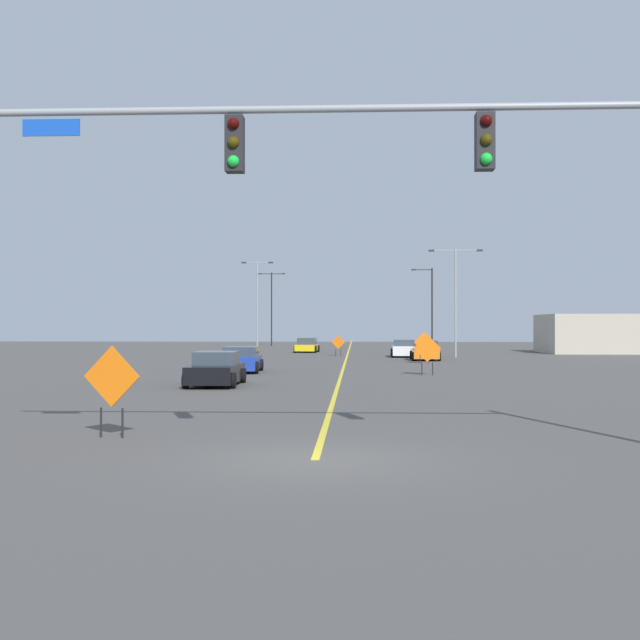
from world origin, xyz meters
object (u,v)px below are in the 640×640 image
object	(u,v)px
car_orange_near	(425,351)
car_blue_approaching	(241,360)
construction_sign_right_shoulder	(427,350)
car_yellow_far	(307,346)
car_black_distant	(216,370)
street_lamp_near_left	(456,293)
car_white_mid	(404,349)
street_lamp_mid_left	(430,305)
street_lamp_far_left	(272,303)
construction_sign_left_lane	(112,380)
construction_sign_right_lane	(424,344)
construction_sign_median_near	(338,343)
street_lamp_far_right	(257,299)
traffic_signal_assembly	(480,172)

from	to	relation	value
car_orange_near	car_blue_approaching	distance (m)	18.97
construction_sign_right_shoulder	car_yellow_far	xyz separation A→B (m)	(-8.17, 33.79, -0.64)
car_orange_near	car_black_distant	size ratio (longest dim) A/B	0.99
street_lamp_near_left	car_white_mid	size ratio (longest dim) A/B	1.92
street_lamp_mid_left	street_lamp_far_left	xyz separation A→B (m)	(-17.86, 17.84, 0.71)
construction_sign_left_lane	car_yellow_far	bearing A→B (deg)	89.14
car_white_mid	car_black_distant	xyz separation A→B (m)	(-9.68, -30.49, 0.01)
street_lamp_mid_left	construction_sign_right_shoulder	size ratio (longest dim) A/B	4.02
car_yellow_far	street_lamp_near_left	bearing A→B (deg)	-42.99
construction_sign_right_lane	construction_sign_left_lane	bearing A→B (deg)	-105.79
street_lamp_far_left	car_white_mid	size ratio (longest dim) A/B	2.04
street_lamp_far_left	construction_sign_median_near	world-z (taller)	street_lamp_far_left
street_lamp_far_left	car_blue_approaching	distance (m)	55.48
street_lamp_far_left	construction_sign_right_lane	size ratio (longest dim) A/B	4.33
street_lamp_near_left	construction_sign_median_near	world-z (taller)	street_lamp_near_left
construction_sign_median_near	car_white_mid	world-z (taller)	construction_sign_median_near
construction_sign_median_near	car_yellow_far	bearing A→B (deg)	108.36
construction_sign_left_lane	car_white_mid	distance (m)	46.86
street_lamp_far_right	construction_sign_right_shoulder	distance (m)	36.33
traffic_signal_assembly	street_lamp_far_right	bearing A→B (deg)	101.05
street_lamp_far_right	street_lamp_near_left	world-z (taller)	street_lamp_far_right
street_lamp_mid_left	car_white_mid	bearing A→B (deg)	-102.43
construction_sign_left_lane	street_lamp_far_left	bearing A→B (deg)	93.58
car_blue_approaching	construction_sign_median_near	bearing A→B (deg)	77.90
car_yellow_far	street_lamp_far_left	bearing A→B (deg)	103.94
street_lamp_far_right	street_lamp_near_left	distance (m)	20.54
construction_sign_median_near	car_orange_near	bearing A→B (deg)	-46.39
construction_sign_right_lane	construction_sign_right_shoulder	distance (m)	12.51
car_blue_approaching	car_black_distant	size ratio (longest dim) A/B	0.93
construction_sign_median_near	car_blue_approaching	size ratio (longest dim) A/B	0.39
construction_sign_right_lane	construction_sign_median_near	bearing A→B (deg)	116.58
car_orange_near	construction_sign_right_shoulder	bearing A→B (deg)	-94.53
traffic_signal_assembly	car_black_distant	world-z (taller)	traffic_signal_assembly
traffic_signal_assembly	car_yellow_far	size ratio (longest dim) A/B	3.52
construction_sign_median_near	car_orange_near	size ratio (longest dim) A/B	0.37
car_white_mid	construction_sign_right_lane	bearing A→B (deg)	-86.55
traffic_signal_assembly	car_black_distant	xyz separation A→B (m)	(-8.14, 18.20, -4.68)
street_lamp_near_left	construction_sign_right_lane	size ratio (longest dim) A/B	4.09
street_lamp_far_left	construction_sign_left_lane	size ratio (longest dim) A/B	4.41
construction_sign_left_lane	car_white_mid	world-z (taller)	construction_sign_left_lane
street_lamp_far_left	street_lamp_near_left	bearing A→B (deg)	-62.58
street_lamp_mid_left	construction_sign_left_lane	world-z (taller)	street_lamp_mid_left
construction_sign_left_lane	car_yellow_far	world-z (taller)	construction_sign_left_lane
construction_sign_right_lane	car_orange_near	size ratio (longest dim) A/B	0.46
traffic_signal_assembly	construction_sign_right_lane	xyz separation A→B (m)	(2.19, 37.86, -4.02)
street_lamp_near_left	car_black_distant	distance (m)	32.76
construction_sign_median_near	construction_sign_left_lane	bearing A→B (deg)	-94.85
construction_sign_right_lane	car_yellow_far	xyz separation A→B (m)	(-9.08, 21.32, -0.67)
street_lamp_mid_left	car_yellow_far	bearing A→B (deg)	-154.43
car_white_mid	street_lamp_near_left	bearing A→B (deg)	-14.58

